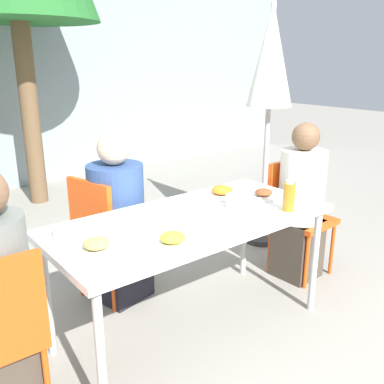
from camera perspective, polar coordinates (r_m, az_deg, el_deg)
ground_plane at (r=2.82m, az=0.00°, el=-17.80°), size 24.00×24.00×0.00m
dining_table at (r=2.48m, az=0.00°, el=-4.56°), size 1.66×0.76×0.75m
chair_right at (r=3.39m, az=13.56°, el=-2.11°), size 0.42×0.42×0.88m
person_right at (r=3.30m, az=14.23°, el=-1.92°), size 0.34×0.34×1.19m
chair_far at (r=2.96m, az=-11.68°, el=-4.92°), size 0.48×0.48×0.88m
person_far at (r=2.96m, az=-9.90°, el=-4.22°), size 0.40×0.40×1.18m
closed_umbrella at (r=3.76m, az=10.42°, el=16.00°), size 0.39×0.39×2.06m
plate_0 at (r=2.83m, az=9.53°, el=-0.34°), size 0.21×0.21×0.06m
plate_1 at (r=2.83m, az=4.06°, el=-0.03°), size 0.25×0.25×0.07m
plate_2 at (r=2.08m, az=-12.58°, el=-7.09°), size 0.23×0.23×0.06m
plate_3 at (r=2.10m, az=-2.57°, el=-6.44°), size 0.23×0.23×0.06m
bottle at (r=2.60m, az=12.80°, el=-0.56°), size 0.07×0.07×0.19m
drinking_cup at (r=2.61m, az=5.41°, el=-1.20°), size 0.08×0.08×0.08m
salad_bowl at (r=2.29m, az=-15.74°, el=-5.04°), size 0.19×0.19×0.05m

